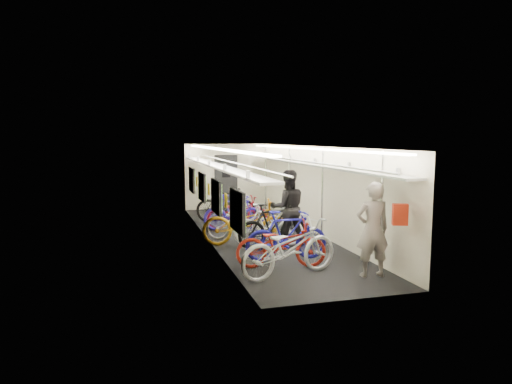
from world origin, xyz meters
TOP-DOWN VIEW (x-y plane):
  - train_car_shell at (-0.36, 0.71)m, footprint 10.00×10.00m
  - bicycle_0 at (-0.52, -3.53)m, footprint 2.24×1.29m
  - bicycle_1 at (-0.20, -2.46)m, footprint 1.83×0.53m
  - bicycle_2 at (-0.49, -2.93)m, footprint 1.92×0.99m
  - bicycle_3 at (-0.13, -1.26)m, footprint 1.85×0.75m
  - bicycle_4 at (-0.69, -0.84)m, footprint 2.25×1.17m
  - bicycle_5 at (-0.19, -1.06)m, footprint 1.79×1.03m
  - bicycle_6 at (-0.70, -0.29)m, footprint 1.90×1.19m
  - bicycle_7 at (-0.60, 0.93)m, footprint 1.80×0.94m
  - bicycle_8 at (-0.43, 1.24)m, footprint 1.81×0.67m
  - bicycle_9 at (-0.56, 2.27)m, footprint 1.95×1.09m
  - passenger_near at (0.99, -3.94)m, footprint 0.69×0.48m
  - passenger_mid at (0.29, -1.11)m, footprint 0.97×0.79m
  - backpack at (1.19, -4.53)m, footprint 0.29×0.22m

SIDE VIEW (x-z plane):
  - bicycle_6 at x=-0.70m, z-range 0.00..0.94m
  - bicycle_8 at x=-0.43m, z-range 0.00..0.94m
  - bicycle_2 at x=-0.49m, z-range 0.00..0.96m
  - bicycle_5 at x=-0.19m, z-range 0.00..1.04m
  - bicycle_7 at x=-0.60m, z-range 0.00..1.04m
  - bicycle_3 at x=-0.13m, z-range 0.00..1.08m
  - bicycle_1 at x=-0.20m, z-range 0.00..1.10m
  - bicycle_0 at x=-0.52m, z-range 0.00..1.11m
  - bicycle_4 at x=-0.69m, z-range 0.00..1.13m
  - bicycle_9 at x=-0.56m, z-range 0.00..1.13m
  - passenger_near at x=0.99m, z-range 0.00..1.81m
  - passenger_mid at x=0.29m, z-range 0.00..1.85m
  - backpack at x=1.19m, z-range 1.09..1.47m
  - train_car_shell at x=-0.36m, z-range -3.34..6.66m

